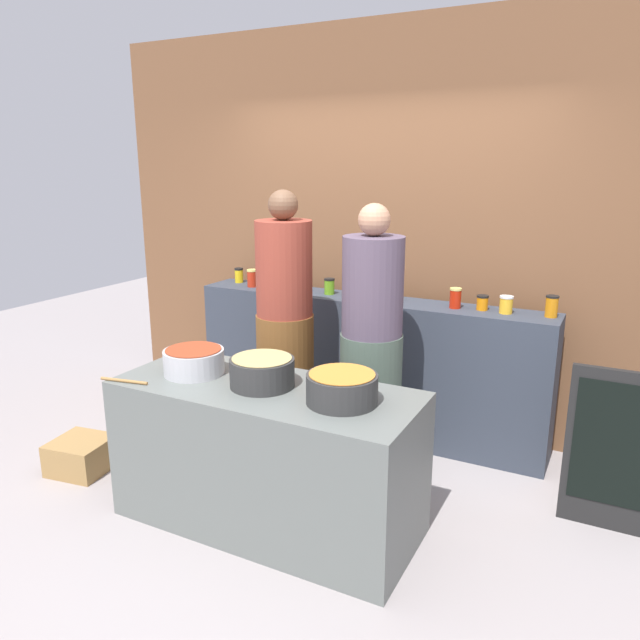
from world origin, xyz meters
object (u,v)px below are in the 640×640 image
Objects in this scene: preserve_jar_7 at (455,298)px; cooking_pot_center at (262,372)px; cooking_pot_left at (194,361)px; cooking_pot_right at (342,388)px; preserve_jar_2 at (274,281)px; cook_in_cap at (371,362)px; preserve_jar_1 at (252,278)px; wooden_spoon at (124,381)px; bread_crate at (82,455)px; preserve_jar_3 at (295,283)px; preserve_jar_0 at (239,275)px; preserve_jar_5 at (359,289)px; preserve_jar_6 at (392,292)px; chalkboard_sign at (617,451)px; cook_with_tongs at (285,341)px; preserve_jar_4 at (329,286)px; preserve_jar_10 at (552,306)px; preserve_jar_8 at (482,303)px; preserve_jar_9 at (506,305)px.

preserve_jar_7 reaches higher than cooking_pot_center.
cooking_pot_center is at bearing 1.30° from cooking_pot_left.
preserve_jar_2 is at bearing 131.53° from cooking_pot_right.
cook_in_cap is at bearing 41.68° from cooking_pot_left.
preserve_jar_1 reaches higher than cooking_pot_center.
wooden_spoon is 1.03m from bread_crate.
preserve_jar_3 reaches higher than cooking_pot_left.
preserve_jar_0 reaches higher than preserve_jar_5.
cooking_pot_center is (-0.22, -1.40, -0.20)m from preserve_jar_6.
preserve_jar_2 is at bearing 166.54° from chalkboard_sign.
preserve_jar_6 is 0.87m from cook_with_tongs.
preserve_jar_10 reaches higher than preserve_jar_4.
preserve_jar_8 is 1.95m from cooking_pot_left.
cook_in_cap reaches higher than preserve_jar_5.
preserve_jar_10 is at bearing 1.26° from preserve_jar_4.
preserve_jar_4 is 0.34× the size of bread_crate.
preserve_jar_4 is 0.87× the size of preserve_jar_7.
preserve_jar_0 is 0.07× the size of cook_in_cap.
preserve_jar_8 is 1.66m from cooking_pot_center.
cook_in_cap is at bearing 63.84° from cooking_pot_center.
preserve_jar_6 is 0.93× the size of preserve_jar_10.
cooking_pot_right is 1.01× the size of bread_crate.
preserve_jar_1 is 1.68m from cooking_pot_center.
cook_with_tongs is 1.96× the size of chalkboard_sign.
cooking_pot_left is at bearing -136.36° from preserve_jar_9.
cooking_pot_right is at bearing -69.28° from preserve_jar_5.
cooking_pot_left is 0.19× the size of cook_with_tongs.
preserve_jar_0 is 0.93× the size of preserve_jar_6.
wooden_spoon is (-2.00, -1.73, -0.28)m from preserve_jar_10.
preserve_jar_3 is 1.71m from wooden_spoon.
preserve_jar_1 is 2.01m from cooking_pot_right.
chalkboard_sign is at bearing -27.75° from preserve_jar_7.
preserve_jar_2 is 0.85× the size of preserve_jar_3.
preserve_jar_10 is 3.25m from bread_crate.
wooden_spoon is at bearing -18.56° from bread_crate.
preserve_jar_0 reaches higher than cooking_pot_left.
preserve_jar_4 reaches higher than preserve_jar_5.
cooking_pot_center is (0.58, -1.38, -0.19)m from preserve_jar_3.
preserve_jar_1 is 1.49m from cook_in_cap.
preserve_jar_6 is at bearing -178.35° from preserve_jar_10.
cook_with_tongs reaches higher than preserve_jar_5.
preserve_jar_0 and preserve_jar_4 have the same top height.
chalkboard_sign is at bearing 20.37° from cooking_pot_left.
preserve_jar_3 is 0.30m from preserve_jar_4.
preserve_jar_0 is 0.33× the size of cooking_pot_right.
cook_in_cap is (-0.51, -0.71, -0.29)m from preserve_jar_8.
preserve_jar_5 is 1.55m from cooking_pot_right.
preserve_jar_8 is (0.64, 0.02, -0.02)m from preserve_jar_6.
preserve_jar_3 is 1.60m from preserve_jar_9.
cook_in_cap reaches higher than preserve_jar_4.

